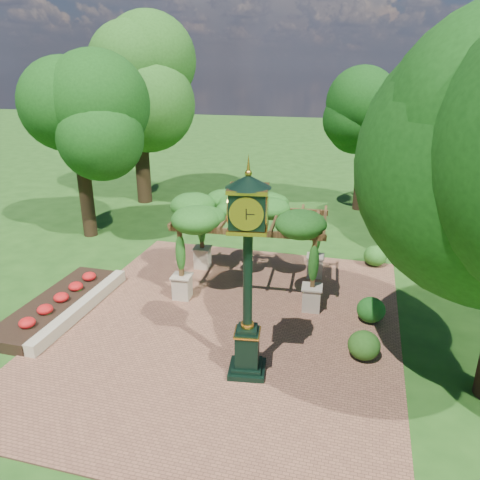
# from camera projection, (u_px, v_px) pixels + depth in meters

# --- Properties ---
(ground) EXTENTS (120.00, 120.00, 0.00)m
(ground) POSITION_uv_depth(u_px,v_px,m) (217.00, 343.00, 13.14)
(ground) COLOR #1E4714
(ground) RESTS_ON ground
(brick_plaza) EXTENTS (10.00, 12.00, 0.04)m
(brick_plaza) POSITION_uv_depth(u_px,v_px,m) (227.00, 325.00, 14.04)
(brick_plaza) COLOR brown
(brick_plaza) RESTS_ON ground
(border_wall) EXTENTS (0.35, 5.00, 0.40)m
(border_wall) POSITION_uv_depth(u_px,v_px,m) (82.00, 308.00, 14.64)
(border_wall) COLOR #C6B793
(border_wall) RESTS_ON ground
(flower_bed) EXTENTS (1.50, 5.00, 0.36)m
(flower_bed) POSITION_uv_depth(u_px,v_px,m) (57.00, 305.00, 14.86)
(flower_bed) COLOR red
(flower_bed) RESTS_ON ground
(pedestal_clock) EXTENTS (1.16, 1.16, 5.19)m
(pedestal_clock) POSITION_uv_depth(u_px,v_px,m) (248.00, 261.00, 10.80)
(pedestal_clock) COLOR black
(pedestal_clock) RESTS_ON brick_plaza
(pergola) EXTENTS (5.14, 3.44, 3.11)m
(pergola) POSITION_uv_depth(u_px,v_px,m) (252.00, 218.00, 15.55)
(pergola) COLOR tan
(pergola) RESTS_ON brick_plaza
(sundial) EXTENTS (0.53, 0.53, 0.91)m
(sundial) POSITION_uv_depth(u_px,v_px,m) (291.00, 229.00, 21.10)
(sundial) COLOR gray
(sundial) RESTS_ON ground
(shrub_front) EXTENTS (0.98, 0.98, 0.77)m
(shrub_front) POSITION_uv_depth(u_px,v_px,m) (364.00, 345.00, 12.30)
(shrub_front) COLOR #265317
(shrub_front) RESTS_ON brick_plaza
(shrub_mid) EXTENTS (0.97, 0.97, 0.77)m
(shrub_mid) POSITION_uv_depth(u_px,v_px,m) (371.00, 310.00, 14.08)
(shrub_mid) COLOR #185116
(shrub_mid) RESTS_ON brick_plaza
(shrub_back) EXTENTS (1.00, 1.00, 0.79)m
(shrub_back) POSITION_uv_depth(u_px,v_px,m) (375.00, 256.00, 18.01)
(shrub_back) COLOR #28621C
(shrub_back) RESTS_ON brick_plaza
(tree_west_near) EXTENTS (4.05, 4.05, 7.41)m
(tree_west_near) POSITION_uv_depth(u_px,v_px,m) (77.00, 122.00, 19.68)
(tree_west_near) COLOR #302113
(tree_west_near) RESTS_ON ground
(tree_west_far) EXTENTS (4.96, 4.96, 9.64)m
(tree_west_far) POSITION_uv_depth(u_px,v_px,m) (136.00, 79.00, 24.37)
(tree_west_far) COLOR #2F2112
(tree_west_far) RESTS_ON ground
(tree_north) EXTENTS (3.40, 3.40, 7.00)m
(tree_north) POSITION_uv_depth(u_px,v_px,m) (366.00, 118.00, 23.64)
(tree_north) COLOR black
(tree_north) RESTS_ON ground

